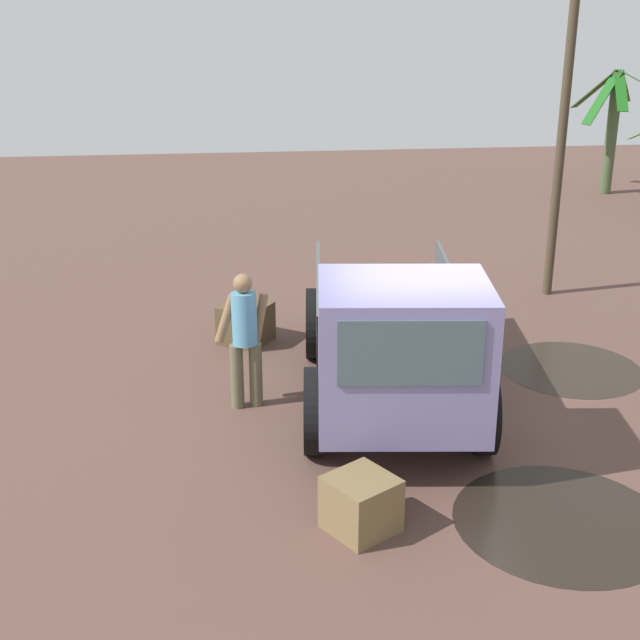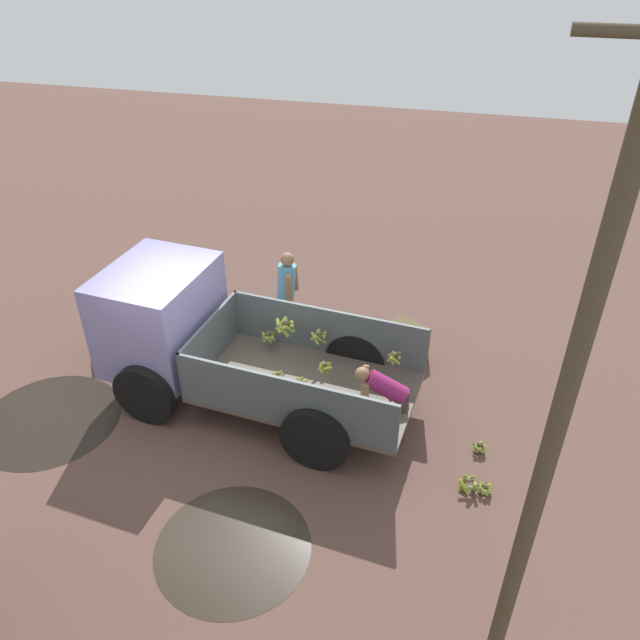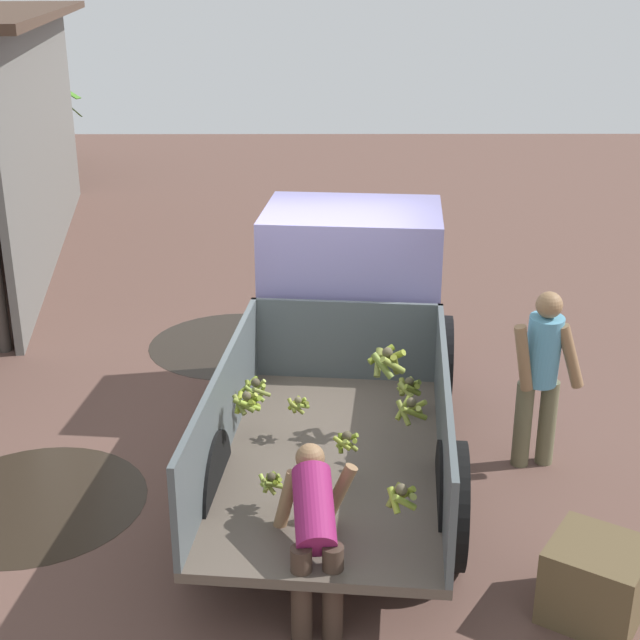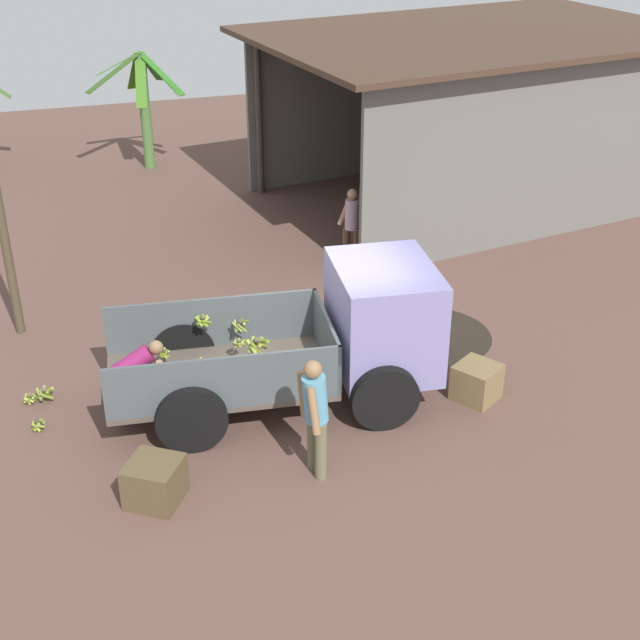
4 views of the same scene
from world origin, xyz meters
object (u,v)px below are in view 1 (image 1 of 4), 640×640
Objects in this scene: wooden_crate_1 at (361,504)px; person_foreground_visitor at (245,334)px; wooden_crate_0 at (246,323)px; person_worker_loading at (380,291)px; banana_bunch_on_ground_0 at (368,299)px; cargo_truck at (398,350)px; utility_pole at (566,93)px; banana_bunch_on_ground_1 at (412,295)px; banana_bunch_on_ground_2 at (415,297)px.

person_foreground_visitor is at bearing -160.19° from wooden_crate_1.
wooden_crate_1 is (4.90, 0.96, -0.01)m from wooden_crate_0.
banana_bunch_on_ground_0 is at bearing 173.13° from person_worker_loading.
person_foreground_visitor is 4.14m from banana_bunch_on_ground_0.
wooden_crate_1 is at bearing -14.53° from cargo_truck.
wooden_crate_0 reaches higher than wooden_crate_1.
wooden_crate_1 is at bearing -16.15° from person_worker_loading.
utility_pole is 6.17m from wooden_crate_0.
wooden_crate_1 reaches higher than banana_bunch_on_ground_1.
banana_bunch_on_ground_0 is (-1.38, 0.06, -0.62)m from person_worker_loading.
wooden_crate_1 is (2.82, 1.02, -0.67)m from person_foreground_visitor.
banana_bunch_on_ground_1 is at bearing 171.77° from cargo_truck.
wooden_crate_1 reaches higher than banana_bunch_on_ground_2.
person_worker_loading is 1.98× the size of wooden_crate_1.
banana_bunch_on_ground_0 is 0.34× the size of wooden_crate_0.
cargo_truck is at bearing -10.66° from person_worker_loading.
banana_bunch_on_ground_1 is (0.11, -2.35, -3.22)m from utility_pole.
utility_pole is 3.99m from banana_bunch_on_ground_1.
wooden_crate_0 is (1.59, -5.13, -3.03)m from utility_pole.
banana_bunch_on_ground_0 is 1.04× the size of banana_bunch_on_ground_1.
banana_bunch_on_ground_0 is at bearing -38.79° from person_foreground_visitor.
person_foreground_visitor is 7.88× the size of banana_bunch_on_ground_0.
banana_bunch_on_ground_1 is (-1.47, 0.80, -0.62)m from person_worker_loading.
banana_bunch_on_ground_0 is 2.47m from wooden_crate_0.
banana_bunch_on_ground_2 is (0.22, 0.01, 0.04)m from banana_bunch_on_ground_1.
utility_pole is at bearing 98.01° from banana_bunch_on_ground_2.
banana_bunch_on_ground_1 is at bearing -87.34° from utility_pole.
utility_pole is 10.91× the size of wooden_crate_1.
utility_pole is 4.47m from banana_bunch_on_ground_0.
banana_bunch_on_ground_0 is 0.75m from banana_bunch_on_ground_1.
cargo_truck reaches higher than wooden_crate_0.
wooden_crate_1 is at bearing 11.11° from wooden_crate_0.
cargo_truck is 17.10× the size of banana_bunch_on_ground_2.
wooden_crate_0 is (1.39, -2.03, 0.19)m from banana_bunch_on_ground_0.
wooden_crate_0 is (1.26, -2.78, 0.15)m from banana_bunch_on_ground_2.
wooden_crate_1 reaches higher than banana_bunch_on_ground_0.
banana_bunch_on_ground_1 is at bearing 97.21° from banana_bunch_on_ground_0.
person_foreground_visitor is 8.23× the size of banana_bunch_on_ground_1.
banana_bunch_on_ground_1 is 0.32× the size of wooden_crate_0.
cargo_truck is at bearing -36.81° from utility_pole.
banana_bunch_on_ground_2 is 6.43m from wooden_crate_1.
banana_bunch_on_ground_0 is at bearing -82.79° from banana_bunch_on_ground_1.
cargo_truck reaches higher than banana_bunch_on_ground_1.
banana_bunch_on_ground_1 is (-0.09, 0.75, -0.00)m from banana_bunch_on_ground_0.
banana_bunch_on_ground_1 is at bearing 118.09° from wooden_crate_0.
banana_bunch_on_ground_0 is (0.20, -3.10, -3.22)m from utility_pole.
wooden_crate_0 reaches higher than banana_bunch_on_ground_1.
utility_pole is 22.60× the size of banana_bunch_on_ground_2.
utility_pole reaches higher than person_worker_loading.
person_worker_loading reaches higher than wooden_crate_1.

